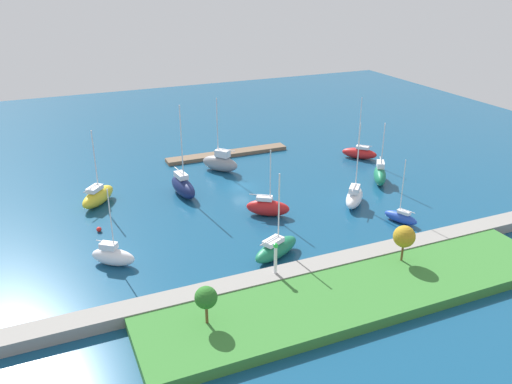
{
  "coord_description": "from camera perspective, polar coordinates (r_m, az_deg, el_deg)",
  "views": [
    {
      "loc": [
        28.89,
        72.96,
        32.69
      ],
      "look_at": [
        0.0,
        6.16,
        1.5
      ],
      "focal_mm": 36.87,
      "sensor_mm": 36.0,
      "label": 1
    }
  ],
  "objects": [
    {
      "name": "sailboat_green_mid_basin",
      "position": [
        88.5,
        13.29,
        1.87
      ],
      "size": [
        5.26,
        6.76,
        10.23
      ],
      "rotation": [
        0.0,
        0.0,
        1.01
      ],
      "color": "#19724C",
      "rests_on": "water"
    },
    {
      "name": "park_tree_mideast",
      "position": [
        50.67,
        -5.45,
        -11.35
      ],
      "size": [
        2.2,
        2.2,
        3.98
      ],
      "color": "brown",
      "rests_on": "shoreline_park"
    },
    {
      "name": "pier_dock",
      "position": [
        99.42,
        -3.12,
        4.16
      ],
      "size": [
        23.4,
        2.74,
        0.65
      ],
      "primitive_type": "cube",
      "color": "brown",
      "rests_on": "ground"
    },
    {
      "name": "mooring_buoy_red",
      "position": [
        73.67,
        -16.67,
        -3.9
      ],
      "size": [
        0.69,
        0.69,
        0.69
      ],
      "primitive_type": "sphere",
      "color": "red",
      "rests_on": "water"
    },
    {
      "name": "sailboat_navy_center_basin",
      "position": [
        82.01,
        -7.92,
        0.63
      ],
      "size": [
        3.14,
        7.82,
        14.37
      ],
      "rotation": [
        0.0,
        0.0,
        1.68
      ],
      "color": "#141E4C",
      "rests_on": "water"
    },
    {
      "name": "sailboat_white_off_beacon",
      "position": [
        79.37,
        10.62,
        -0.51
      ],
      "size": [
        6.23,
        6.53,
        12.53
      ],
      "rotation": [
        0.0,
        0.0,
        3.97
      ],
      "color": "white",
      "rests_on": "water"
    },
    {
      "name": "park_tree_east",
      "position": [
        62.68,
        15.78,
        -4.68
      ],
      "size": [
        2.56,
        2.56,
        4.42
      ],
      "color": "brown",
      "rests_on": "shoreline_park"
    },
    {
      "name": "sailboat_gray_near_pier",
      "position": [
        91.37,
        -3.9,
        3.22
      ],
      "size": [
        6.21,
        6.71,
        12.79
      ],
      "rotation": [
        0.0,
        0.0,
        5.42
      ],
      "color": "gray",
      "rests_on": "water"
    },
    {
      "name": "sailboat_red_by_breakwater",
      "position": [
        74.74,
        1.27,
        -1.66
      ],
      "size": [
        6.28,
        5.08,
        9.87
      ],
      "rotation": [
        0.0,
        0.0,
        2.56
      ],
      "color": "red",
      "rests_on": "water"
    },
    {
      "name": "sailboat_white_east_end",
      "position": [
        64.98,
        -15.27,
        -6.7
      ],
      "size": [
        5.5,
        4.82,
        9.86
      ],
      "rotation": [
        0.0,
        0.0,
        2.49
      ],
      "color": "white",
      "rests_on": "water"
    },
    {
      "name": "sailboat_blue_far_north",
      "position": [
        75.59,
        15.44,
        -2.62
      ],
      "size": [
        3.28,
        5.14,
        9.2
      ],
      "rotation": [
        0.0,
        0.0,
        5.11
      ],
      "color": "#2347B2",
      "rests_on": "water"
    },
    {
      "name": "sailboat_red_far_south",
      "position": [
        99.34,
        11.17,
        4.2
      ],
      "size": [
        6.01,
        6.05,
        11.45
      ],
      "rotation": [
        0.0,
        0.0,
        5.49
      ],
      "color": "red",
      "rests_on": "water"
    },
    {
      "name": "shoreline_park",
      "position": [
        58.22,
        11.11,
        -10.76
      ],
      "size": [
        47.86,
        10.58,
        1.19
      ],
      "primitive_type": "cube",
      "color": "#387A33",
      "rests_on": "ground"
    },
    {
      "name": "harbor_beacon",
      "position": [
        58.19,
        2.14,
        -6.96
      ],
      "size": [
        0.56,
        0.56,
        3.73
      ],
      "color": "silver",
      "rests_on": "breakwater"
    },
    {
      "name": "mooring_buoy_orange",
      "position": [
        89.75,
        -8.51,
        1.87
      ],
      "size": [
        0.89,
        0.89,
        0.89
      ],
      "primitive_type": "sphere",
      "color": "orange",
      "rests_on": "water"
    },
    {
      "name": "breakwater",
      "position": [
        62.55,
        7.92,
        -7.85
      ],
      "size": [
        72.93,
        2.8,
        1.32
      ],
      "primitive_type": "cube",
      "color": "gray",
      "rests_on": "ground"
    },
    {
      "name": "sailboat_yellow_inner_mooring",
      "position": [
        81.68,
        -16.78,
        -0.43
      ],
      "size": [
        6.56,
        7.12,
        11.37
      ],
      "rotation": [
        0.0,
        0.0,
        4.01
      ],
      "color": "yellow",
      "rests_on": "water"
    },
    {
      "name": "water",
      "position": [
        85.01,
        -1.65,
        0.57
      ],
      "size": [
        160.0,
        160.0,
        0.0
      ],
      "primitive_type": "plane",
      "color": "navy",
      "rests_on": "ground"
    },
    {
      "name": "sailboat_green_along_channel",
      "position": [
        64.37,
        2.19,
        -6.14
      ],
      "size": [
        7.66,
        5.31,
        10.83
      ],
      "rotation": [
        0.0,
        0.0,
        3.59
      ],
      "color": "#19724C",
      "rests_on": "water"
    }
  ]
}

